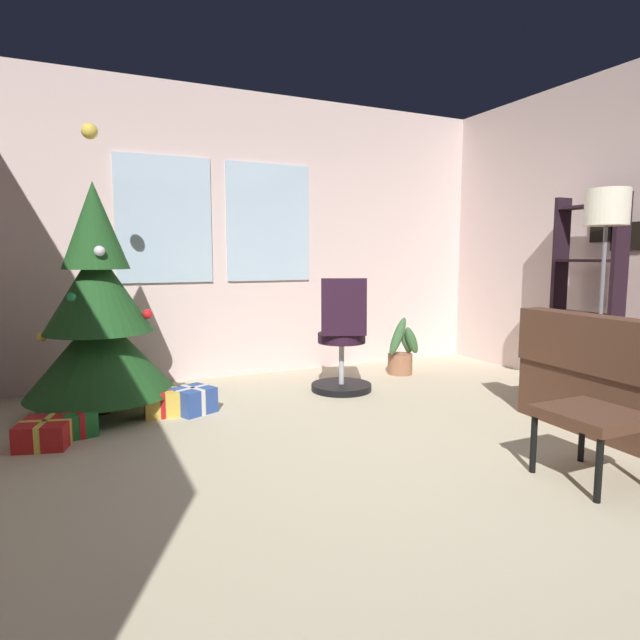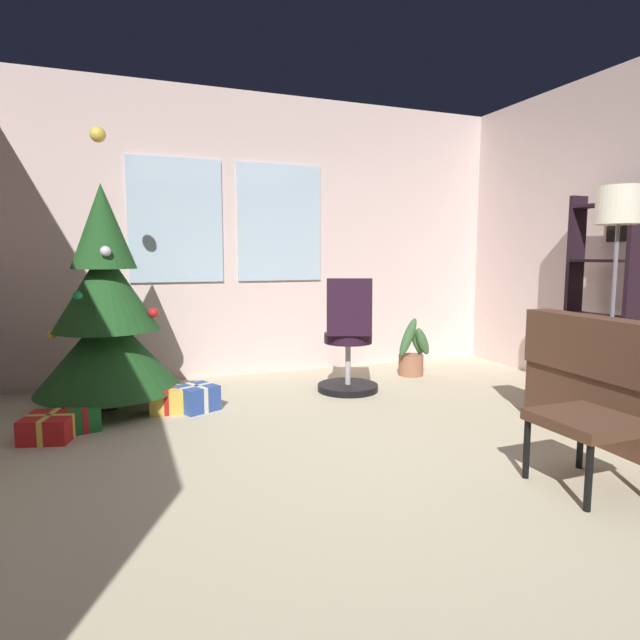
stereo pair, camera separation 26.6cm
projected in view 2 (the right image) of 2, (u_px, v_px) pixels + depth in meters
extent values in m
cube|color=beige|center=(399.00, 478.00, 3.11)|extent=(5.28, 5.62, 0.10)
cube|color=beige|center=(266.00, 237.00, 5.58)|extent=(5.28, 0.10, 2.89)
cube|color=silver|center=(176.00, 220.00, 5.18)|extent=(0.90, 0.03, 1.20)
cube|color=silver|center=(280.00, 223.00, 5.55)|extent=(0.90, 0.03, 1.20)
cube|color=black|center=(622.00, 218.00, 4.60)|extent=(0.02, 0.28, 0.40)
cube|color=#503123|center=(580.00, 346.00, 4.15)|extent=(0.88, 0.19, 0.20)
cube|color=#B32513|center=(594.00, 346.00, 3.71)|extent=(0.17, 0.41, 0.41)
cube|color=#974029|center=(623.00, 352.00, 3.49)|extent=(0.24, 0.42, 0.41)
cube|color=#503123|center=(586.00, 421.00, 2.82)|extent=(0.46, 0.48, 0.06)
cylinder|color=black|center=(589.00, 478.00, 2.58)|extent=(0.04, 0.04, 0.34)
cylinder|color=black|center=(527.00, 449.00, 2.97)|extent=(0.04, 0.04, 0.34)
cylinder|color=black|center=(580.00, 440.00, 3.11)|extent=(0.04, 0.04, 0.34)
cylinder|color=#4C331E|center=(111.00, 399.00, 4.33)|extent=(0.12, 0.12, 0.16)
cone|color=#1D491E|center=(108.00, 350.00, 4.28)|extent=(1.14, 1.14, 0.66)
cone|color=#1D491E|center=(105.00, 289.00, 4.22)|extent=(0.82, 0.82, 0.66)
cone|color=#1D491E|center=(102.00, 226.00, 4.17)|extent=(0.50, 0.50, 0.66)
sphere|color=red|center=(153.00, 313.00, 4.28)|extent=(0.08, 0.08, 0.08)
sphere|color=gold|center=(52.00, 334.00, 4.17)|extent=(0.07, 0.07, 0.07)
sphere|color=silver|center=(105.00, 251.00, 3.98)|extent=(0.08, 0.08, 0.08)
sphere|color=blue|center=(92.00, 223.00, 4.27)|extent=(0.05, 0.05, 0.05)
sphere|color=#1E8C4C|center=(78.00, 296.00, 3.92)|extent=(0.07, 0.07, 0.07)
sphere|color=#F2D14C|center=(98.00, 135.00, 4.08)|extent=(0.12, 0.12, 0.12)
cube|color=red|center=(50.00, 427.00, 3.62)|extent=(0.39, 0.40, 0.17)
cube|color=#EAD84C|center=(50.00, 427.00, 3.62)|extent=(0.13, 0.33, 0.17)
cube|color=#EAD84C|center=(50.00, 427.00, 3.62)|extent=(0.32, 0.12, 0.17)
cube|color=#1E722D|center=(82.00, 418.00, 3.81)|extent=(0.26, 0.29, 0.17)
cube|color=red|center=(82.00, 418.00, 3.81)|extent=(0.22, 0.08, 0.18)
cube|color=red|center=(82.00, 418.00, 3.81)|extent=(0.09, 0.26, 0.18)
cube|color=gold|center=(166.00, 400.00, 4.24)|extent=(0.27, 0.24, 0.20)
cube|color=#B21919|center=(166.00, 400.00, 4.24)|extent=(0.27, 0.05, 0.20)
cube|color=#B21919|center=(166.00, 400.00, 4.24)|extent=(0.05, 0.24, 0.20)
cube|color=#2D4C99|center=(197.00, 398.00, 4.30)|extent=(0.37, 0.37, 0.20)
cube|color=silver|center=(197.00, 398.00, 4.30)|extent=(0.28, 0.16, 0.21)
cube|color=silver|center=(197.00, 398.00, 4.30)|extent=(0.15, 0.27, 0.21)
cylinder|color=black|center=(348.00, 387.00, 4.93)|extent=(0.56, 0.56, 0.06)
cylinder|color=#B2B2B7|center=(348.00, 361.00, 4.90)|extent=(0.05, 0.05, 0.43)
cylinder|color=black|center=(348.00, 338.00, 4.87)|extent=(0.44, 0.44, 0.09)
cube|color=black|center=(349.00, 307.00, 4.65)|extent=(0.41, 0.24, 0.51)
cube|color=black|center=(633.00, 300.00, 4.31)|extent=(0.18, 0.04, 1.78)
cube|color=black|center=(573.00, 295.00, 4.87)|extent=(0.18, 0.04, 1.78)
cube|color=black|center=(597.00, 370.00, 4.67)|extent=(0.18, 0.56, 0.02)
cube|color=black|center=(600.00, 316.00, 4.61)|extent=(0.18, 0.56, 0.02)
cube|color=black|center=(604.00, 261.00, 4.55)|extent=(0.18, 0.56, 0.02)
cube|color=black|center=(607.00, 204.00, 4.50)|extent=(0.18, 0.56, 0.02)
cube|color=maroon|center=(620.00, 363.00, 4.47)|extent=(0.13, 0.07, 0.17)
cube|color=navy|center=(611.00, 360.00, 4.54)|extent=(0.17, 0.07, 0.20)
cube|color=beige|center=(604.00, 359.00, 4.60)|extent=(0.17, 0.05, 0.18)
cube|color=#286E45|center=(598.00, 357.00, 4.66)|extent=(0.15, 0.07, 0.20)
cube|color=#712873|center=(592.00, 357.00, 4.74)|extent=(0.13, 0.04, 0.17)
cube|color=#B3782A|center=(585.00, 354.00, 4.79)|extent=(0.16, 0.08, 0.20)
cylinder|color=slate|center=(606.00, 414.00, 4.14)|extent=(0.28, 0.28, 0.03)
cylinder|color=slate|center=(612.00, 321.00, 4.05)|extent=(0.03, 0.03, 1.45)
cylinder|color=white|center=(619.00, 205.00, 3.95)|extent=(0.32, 0.32, 0.28)
cylinder|color=#976145|center=(411.00, 365.00, 5.56)|extent=(0.26, 0.26, 0.22)
ellipsoid|color=#386437|center=(422.00, 341.00, 5.48)|extent=(0.25, 0.14, 0.34)
ellipsoid|color=#386437|center=(417.00, 341.00, 5.56)|extent=(0.18, 0.16, 0.32)
ellipsoid|color=#386437|center=(420.00, 342.00, 5.56)|extent=(0.14, 0.15, 0.28)
ellipsoid|color=#386437|center=(408.00, 337.00, 5.40)|extent=(0.29, 0.15, 0.44)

